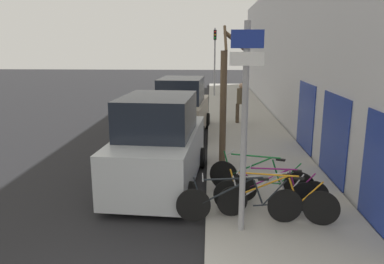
# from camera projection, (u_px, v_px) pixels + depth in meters

# --- Properties ---
(ground_plane) EXTENTS (80.00, 80.00, 0.00)m
(ground_plane) POSITION_uv_depth(u_px,v_px,m) (184.00, 133.00, 15.52)
(ground_plane) COLOR black
(sidewalk_curb) EXTENTS (3.20, 32.00, 0.15)m
(sidewalk_curb) POSITION_uv_depth(u_px,v_px,m) (241.00, 119.00, 18.11)
(sidewalk_curb) COLOR #9E9B93
(sidewalk_curb) RESTS_ON ground
(building_facade) EXTENTS (0.23, 32.00, 6.50)m
(building_facade) POSITION_uv_depth(u_px,v_px,m) (282.00, 52.00, 17.23)
(building_facade) COLOR #BCBCC1
(building_facade) RESTS_ON ground
(signpost) EXTENTS (0.58, 0.13, 3.81)m
(signpost) POSITION_uv_depth(u_px,v_px,m) (244.00, 123.00, 6.62)
(signpost) COLOR #939399
(signpost) RESTS_ON sidewalk_curb
(bicycle_0) EXTENTS (2.48, 0.44, 0.94)m
(bicycle_0) POSITION_uv_depth(u_px,v_px,m) (239.00, 203.00, 7.30)
(bicycle_0) COLOR black
(bicycle_0) RESTS_ON sidewalk_curb
(bicycle_1) EXTENTS (2.41, 0.77, 0.96)m
(bicycle_1) POSITION_uv_depth(u_px,v_px,m) (274.00, 199.00, 7.45)
(bicycle_1) COLOR black
(bicycle_1) RESTS_ON sidewalk_curb
(bicycle_2) EXTENTS (2.11, 0.57, 0.88)m
(bicycle_2) POSITION_uv_depth(u_px,v_px,m) (268.00, 196.00, 7.67)
(bicycle_2) COLOR black
(bicycle_2) RESTS_ON sidewalk_curb
(bicycle_3) EXTENTS (2.08, 0.59, 0.85)m
(bicycle_3) POSITION_uv_depth(u_px,v_px,m) (278.00, 189.00, 8.10)
(bicycle_3) COLOR black
(bicycle_3) RESTS_ON sidewalk_curb
(bicycle_4) EXTENTS (2.30, 1.03, 0.99)m
(bicycle_4) POSITION_uv_depth(u_px,v_px,m) (260.00, 179.00, 8.56)
(bicycle_4) COLOR black
(bicycle_4) RESTS_ON sidewalk_curb
(parked_car_0) EXTENTS (2.33, 4.68, 2.34)m
(parked_car_0) POSITION_uv_depth(u_px,v_px,m) (159.00, 145.00, 9.59)
(parked_car_0) COLOR #B2B7BC
(parked_car_0) RESTS_ON ground
(parked_car_1) EXTENTS (2.24, 4.48, 2.30)m
(parked_car_1) POSITION_uv_depth(u_px,v_px,m) (182.00, 109.00, 14.95)
(parked_car_1) COLOR gray
(parked_car_1) RESTS_ON ground
(pedestrian_near) EXTENTS (0.46, 0.39, 1.77)m
(pedestrian_near) POSITION_uv_depth(u_px,v_px,m) (241.00, 100.00, 16.58)
(pedestrian_near) COLOR #4C3D2D
(pedestrian_near) RESTS_ON sidewalk_curb
(street_tree) EXTENTS (0.76, 1.24, 3.93)m
(street_tree) POSITION_uv_depth(u_px,v_px,m) (224.00, 101.00, 10.60)
(street_tree) COLOR brown
(street_tree) RESTS_ON sidewalk_curb
(traffic_light) EXTENTS (0.20, 0.30, 4.50)m
(traffic_light) POSITION_uv_depth(u_px,v_px,m) (215.00, 53.00, 25.04)
(traffic_light) COLOR #939399
(traffic_light) RESTS_ON sidewalk_curb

